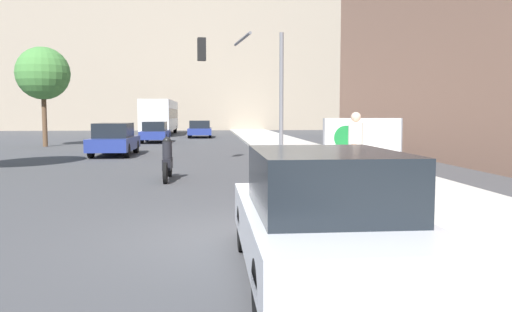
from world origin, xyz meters
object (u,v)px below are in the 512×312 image
seated_protester (354,172)px  car_on_road_midblock (155,132)px  car_on_road_distant (200,129)px  city_bus_on_road (160,115)px  motorcycle_on_road (167,162)px  protest_banner (362,146)px  street_tree_midblock (43,74)px  car_on_road_nearest (114,139)px  parked_car_curbside (323,217)px  jogger_on_sidewalk (355,150)px  traffic_light_pole (250,73)px

seated_protester → car_on_road_midblock: 25.99m
car_on_road_midblock → car_on_road_distant: 7.57m
city_bus_on_road → motorcycle_on_road: (3.45, -33.32, -1.30)m
protest_banner → car_on_road_midblock: (-8.08, 20.72, -0.32)m
car_on_road_midblock → street_tree_midblock: street_tree_midblock is taller
car_on_road_nearest → street_tree_midblock: street_tree_midblock is taller
parked_car_curbside → car_on_road_distant: 36.08m
seated_protester → car_on_road_distant: car_on_road_distant is taller
car_on_road_nearest → car_on_road_midblock: (0.75, 10.74, -0.04)m
seated_protester → protest_banner: (1.54, 4.43, 0.23)m
protest_banner → car_on_road_nearest: protest_banner is taller
jogger_on_sidewalk → car_on_road_nearest: jogger_on_sidewalk is taller
car_on_road_nearest → seated_protester: bearing=-63.2°
traffic_light_pole → city_bus_on_road: size_ratio=0.42×
street_tree_midblock → jogger_on_sidewalk: bearing=-55.8°
traffic_light_pole → car_on_road_distant: traffic_light_pole is taller
car_on_road_distant → city_bus_on_road: city_bus_on_road is taller
parked_car_curbside → car_on_road_midblock: bearing=99.9°
seated_protester → motorcycle_on_road: seated_protester is taller
seated_protester → parked_car_curbside: bearing=-113.1°
protest_banner → car_on_road_distant: 28.19m
motorcycle_on_road → street_tree_midblock: bearing=118.1°
city_bus_on_road → car_on_road_midblock: bearing=-85.9°
jogger_on_sidewalk → traffic_light_pole: (-1.88, 7.73, 2.42)m
protest_banner → car_on_road_nearest: (-8.83, 9.98, -0.28)m
car_on_road_midblock → motorcycle_on_road: 20.01m
city_bus_on_road → motorcycle_on_road: bearing=-84.1°
traffic_light_pole → car_on_road_nearest: (-6.00, 4.78, -2.76)m
jogger_on_sidewalk → motorcycle_on_road: jogger_on_sidewalk is taller
car_on_road_distant → city_bus_on_road: (-3.87, 6.48, 1.14)m
protest_banner → traffic_light_pole: (-2.83, 5.20, 2.48)m
jogger_on_sidewalk → street_tree_midblock: bearing=-18.6°
parked_car_curbside → city_bus_on_road: size_ratio=0.35×
traffic_light_pole → parked_car_curbside: traffic_light_pole is taller
seated_protester → city_bus_on_road: 39.35m
traffic_light_pole → parked_car_curbside: bearing=-90.9°
protest_banner → street_tree_midblock: size_ratio=0.40×
jogger_on_sidewalk → car_on_road_distant: size_ratio=0.42×
parked_car_curbside → car_on_road_nearest: bearing=107.6°
seated_protester → city_bus_on_road: bearing=99.1°
parked_car_curbside → car_on_road_nearest: (-5.79, 18.28, -0.00)m
protest_banner → car_on_road_distant: size_ratio=0.53×
seated_protester → traffic_light_pole: (-1.29, 9.63, 2.71)m
car_on_road_midblock → motorcycle_on_road: car_on_road_midblock is taller
jogger_on_sidewalk → car_on_road_midblock: 24.32m
traffic_light_pole → car_on_road_distant: 22.80m
city_bus_on_road → motorcycle_on_road: city_bus_on_road is taller
jogger_on_sidewalk → traffic_light_pole: bearing=-39.2°
traffic_light_pole → street_tree_midblock: bearing=134.1°
jogger_on_sidewalk → car_on_road_midblock: size_ratio=0.43×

